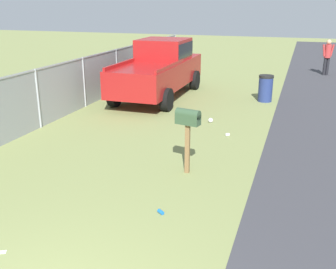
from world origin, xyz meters
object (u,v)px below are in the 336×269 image
Objects in this scene: pedestrian at (327,55)px; mailbox at (188,122)px; pickup_truck at (160,67)px; trash_bin at (265,88)px.

mailbox is at bearing -32.59° from pedestrian.
pedestrian is (6.86, -6.13, -0.12)m from pickup_truck.
pedestrian is (13.41, -3.17, -0.12)m from mailbox.
pickup_truck is at bearing -61.07° from pedestrian.
pedestrian reaches higher than mailbox.
mailbox is 0.25× the size of pickup_truck.
mailbox is 13.78m from pedestrian.
pickup_truck is at bearing 36.53° from mailbox.
mailbox is 1.46× the size of trash_bin.
pickup_truck is 3.94m from trash_bin.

